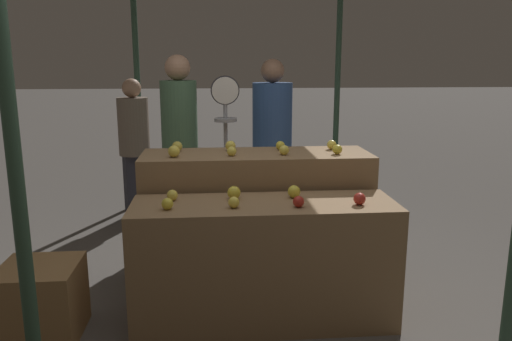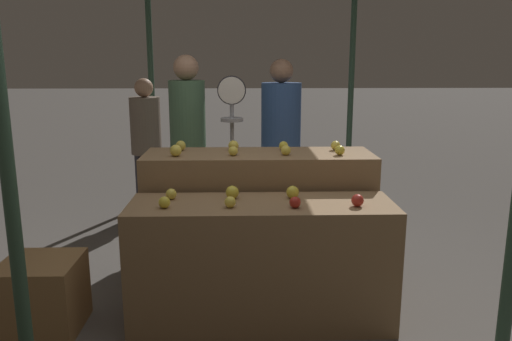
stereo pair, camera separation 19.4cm
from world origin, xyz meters
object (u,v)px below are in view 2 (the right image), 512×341
object	(u,v)px
person_vendor_at_scale	(188,135)
wooden_crate_side	(43,296)
person_customer_right	(146,138)
produce_scale	(232,127)
person_customer_left	(281,135)

from	to	relation	value
person_vendor_at_scale	wooden_crate_side	world-z (taller)	person_vendor_at_scale
person_vendor_at_scale	person_customer_right	bearing A→B (deg)	-48.78
produce_scale	person_customer_right	distance (m)	1.50
produce_scale	person_customer_right	xyz separation A→B (m)	(-0.98, 1.11, -0.26)
person_customer_right	wooden_crate_side	size ratio (longest dim) A/B	3.24
wooden_crate_side	produce_scale	bearing A→B (deg)	48.72
person_vendor_at_scale	wooden_crate_side	xyz separation A→B (m)	(-0.79, -1.70, -0.81)
produce_scale	person_vendor_at_scale	world-z (taller)	person_vendor_at_scale
person_vendor_at_scale	wooden_crate_side	distance (m)	2.04
person_customer_left	wooden_crate_side	distance (m)	2.65
person_customer_left	wooden_crate_side	bearing A→B (deg)	33.81
produce_scale	person_customer_left	world-z (taller)	person_customer_left
produce_scale	wooden_crate_side	world-z (taller)	produce_scale
person_customer_left	person_customer_right	xyz separation A→B (m)	(-1.46, 0.61, -0.11)
wooden_crate_side	person_vendor_at_scale	bearing A→B (deg)	64.97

